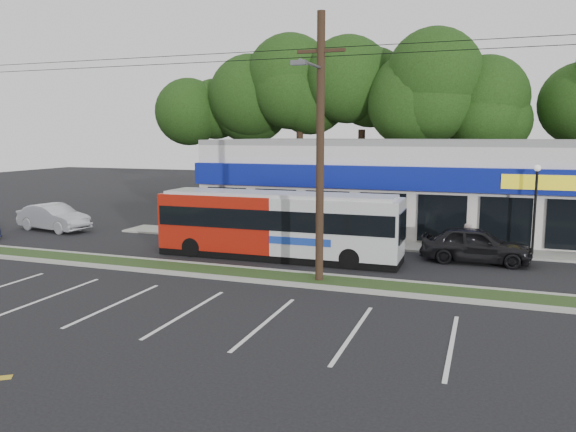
# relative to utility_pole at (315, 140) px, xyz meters

# --- Properties ---
(ground) EXTENTS (120.00, 120.00, 0.00)m
(ground) POSITION_rel_utility_pole_xyz_m (-2.83, -0.93, -5.41)
(ground) COLOR black
(ground) RESTS_ON ground
(grass_strip) EXTENTS (40.00, 1.60, 0.12)m
(grass_strip) POSITION_rel_utility_pole_xyz_m (-2.83, 0.07, -5.35)
(grass_strip) COLOR #213A17
(grass_strip) RESTS_ON ground
(curb_south) EXTENTS (40.00, 0.25, 0.14)m
(curb_south) POSITION_rel_utility_pole_xyz_m (-2.83, -0.78, -5.34)
(curb_south) COLOR #9E9E93
(curb_south) RESTS_ON ground
(curb_north) EXTENTS (40.00, 0.25, 0.14)m
(curb_north) POSITION_rel_utility_pole_xyz_m (-2.83, 0.92, -5.34)
(curb_north) COLOR #9E9E93
(curb_north) RESTS_ON ground
(sidewalk) EXTENTS (32.00, 2.20, 0.10)m
(sidewalk) POSITION_rel_utility_pole_xyz_m (2.17, 8.07, -5.36)
(sidewalk) COLOR #9E9E93
(sidewalk) RESTS_ON ground
(strip_mall) EXTENTS (25.00, 12.55, 5.30)m
(strip_mall) POSITION_rel_utility_pole_xyz_m (2.67, 14.99, -2.76)
(strip_mall) COLOR beige
(strip_mall) RESTS_ON ground
(utility_pole) EXTENTS (50.00, 2.77, 10.00)m
(utility_pole) POSITION_rel_utility_pole_xyz_m (0.00, 0.00, 0.00)
(utility_pole) COLOR black
(utility_pole) RESTS_ON ground
(lamp_post) EXTENTS (0.30, 0.30, 4.25)m
(lamp_post) POSITION_rel_utility_pole_xyz_m (8.17, 7.87, -2.74)
(lamp_post) COLOR black
(lamp_post) RESTS_ON ground
(tree_line) EXTENTS (46.76, 6.76, 11.83)m
(tree_line) POSITION_rel_utility_pole_xyz_m (1.17, 25.07, 3.00)
(tree_line) COLOR black
(tree_line) RESTS_ON ground
(metrobus) EXTENTS (11.22, 2.51, 3.01)m
(metrobus) POSITION_rel_utility_pole_xyz_m (-2.81, 3.57, -3.82)
(metrobus) COLOR #9D180C
(metrobus) RESTS_ON ground
(car_dark) EXTENTS (4.71, 1.92, 1.60)m
(car_dark) POSITION_rel_utility_pole_xyz_m (5.69, 5.67, -4.61)
(car_dark) COLOR black
(car_dark) RESTS_ON ground
(car_silver) EXTENTS (4.95, 2.44, 1.56)m
(car_silver) POSITION_rel_utility_pole_xyz_m (-17.90, 6.07, -4.63)
(car_silver) COLOR #ACADB4
(car_silver) RESTS_ON ground
(pedestrian_a) EXTENTS (0.77, 0.69, 1.75)m
(pedestrian_a) POSITION_rel_utility_pole_xyz_m (-0.83, 7.27, -4.54)
(pedestrian_a) COLOR silver
(pedestrian_a) RESTS_ON ground
(pedestrian_b) EXTENTS (0.98, 0.93, 1.59)m
(pedestrian_b) POSITION_rel_utility_pole_xyz_m (5.28, 6.51, -4.62)
(pedestrian_b) COLOR beige
(pedestrian_b) RESTS_ON ground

